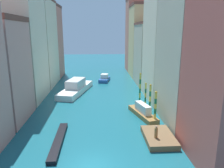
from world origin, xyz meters
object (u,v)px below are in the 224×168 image
gondola_black (58,141)px  person_on_dock (156,132)px  mooring_pole_3 (140,87)px  mooring_pole_0 (155,107)px  mooring_pole_1 (150,100)px  vaporetto_white (76,88)px  waterfront_dock (159,137)px  motorboat_0 (104,79)px  motorboat_1 (143,112)px  mooring_pole_2 (145,96)px

gondola_black → person_on_dock: bearing=-3.5°
person_on_dock → mooring_pole_3: mooring_pole_3 is taller
mooring_pole_3 → mooring_pole_0: bearing=-87.7°
mooring_pole_1 → vaporetto_white: bearing=131.8°
vaporetto_white → mooring_pole_1: bearing=-48.2°
mooring_pole_3 → person_on_dock: bearing=-93.4°
person_on_dock → mooring_pole_3: size_ratio=0.27×
waterfront_dock → motorboat_0: bearing=100.0°
mooring_pole_1 → person_on_dock: bearing=-97.8°
waterfront_dock → mooring_pole_3: bearing=88.7°
vaporetto_white → motorboat_0: 11.82m
person_on_dock → motorboat_0: person_on_dock is taller
waterfront_dock → person_on_dock: (-0.54, -0.68, 0.98)m
person_on_dock → vaporetto_white: vaporetto_white is taller
mooring_pole_0 → motorboat_1: (-1.15, 2.48, -1.62)m
mooring_pole_2 → vaporetto_white: size_ratio=0.34×
person_on_dock → mooring_pole_1: (1.08, 7.85, 1.18)m
mooring_pole_0 → vaporetto_white: size_ratio=0.35×
vaporetto_white → gondola_black: vaporetto_white is taller
mooring_pole_1 → mooring_pole_3: bearing=92.0°
person_on_dock → motorboat_1: 7.80m
person_on_dock → mooring_pole_0: size_ratio=0.31×
gondola_black → motorboat_1: size_ratio=1.24×
mooring_pole_3 → gondola_black: mooring_pole_3 is taller
person_on_dock → motorboat_0: bearing=98.9°
person_on_dock → mooring_pole_1: mooring_pole_1 is taller
person_on_dock → motorboat_1: person_on_dock is taller
vaporetto_white → gondola_black: size_ratio=1.50×
mooring_pole_0 → vaporetto_white: (-12.21, 16.06, -1.33)m
person_on_dock → mooring_pole_2: (0.97, 10.45, 0.97)m
mooring_pole_0 → gondola_black: bearing=-159.0°
person_on_dock → mooring_pole_3: (0.85, 14.48, 1.36)m
mooring_pole_0 → motorboat_1: mooring_pole_0 is taller
mooring_pole_0 → mooring_pole_2: 5.16m
mooring_pole_0 → gondola_black: 13.10m
motorboat_0 → vaporetto_white: bearing=-121.0°
mooring_pole_2 → waterfront_dock: bearing=-92.5°
vaporetto_white → motorboat_0: bearing=59.0°
person_on_dock → motorboat_1: (0.07, 7.77, -0.61)m
mooring_pole_0 → motorboat_1: bearing=114.8°
mooring_pole_1 → vaporetto_white: mooring_pole_1 is taller
person_on_dock → mooring_pole_2: size_ratio=0.32×
mooring_pole_3 → motorboat_1: mooring_pole_3 is taller
gondola_black → motorboat_1: 13.04m
mooring_pole_1 → mooring_pole_3: (-0.23, 6.63, 0.18)m
vaporetto_white → mooring_pole_2: bearing=-42.4°
mooring_pole_3 → vaporetto_white: 13.80m
waterfront_dock → motorboat_0: size_ratio=0.91×
waterfront_dock → mooring_pole_3: size_ratio=1.00×
waterfront_dock → gondola_black: waterfront_dock is taller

